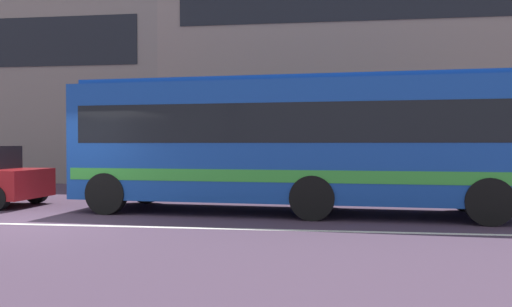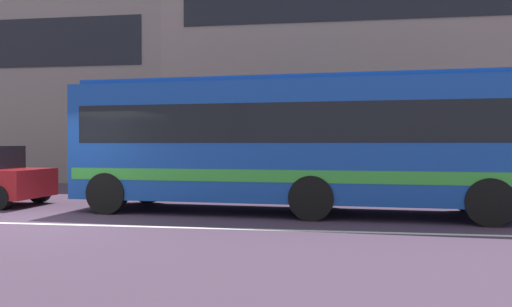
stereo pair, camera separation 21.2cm
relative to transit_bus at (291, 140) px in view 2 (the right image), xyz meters
name	(u,v)px [view 2 (the right image)]	position (x,y,z in m)	size (l,w,h in m)	color
ground_plane	(40,224)	(-5.09, -2.58, -1.80)	(160.00, 160.00, 0.00)	#443346
lane_centre_line	(40,224)	(-5.09, -2.58, -1.79)	(60.00, 0.16, 0.01)	silver
apartment_block_left	(4,80)	(-16.98, 13.27, 3.45)	(21.83, 10.68, 10.50)	gray
apartment_block_right	(440,38)	(6.17, 13.27, 5.04)	(24.48, 10.68, 13.67)	gray
transit_bus	(291,140)	(0.00, 0.00, 0.00)	(10.75, 3.30, 3.27)	#15439C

